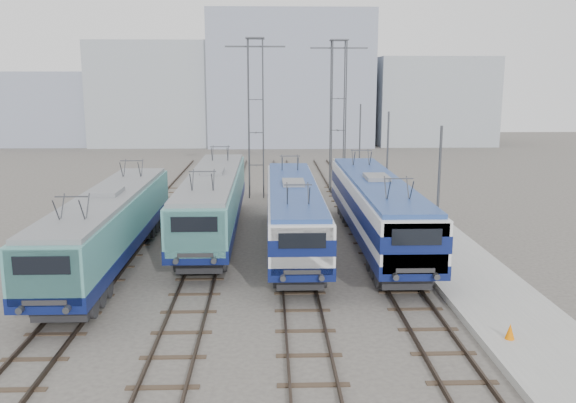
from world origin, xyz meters
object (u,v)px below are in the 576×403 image
Objects in this scene: locomotive_center_right at (293,209)px; locomotive_far_right at (376,205)px; locomotive_far_left at (108,224)px; mast_rear at (360,146)px; safety_cone at (510,331)px; catenary_tower_west at (256,111)px; mast_mid at (387,166)px; locomotive_center_left at (213,199)px; mast_front at (438,203)px; catenary_tower_east at (338,110)px.

locomotive_far_right reaches higher than locomotive_center_right.
mast_rear is (15.35, 22.11, 1.28)m from locomotive_far_left.
catenary_tower_west is at bearing 108.37° from safety_cone.
catenary_tower_west is at bearing 137.07° from mast_mid.
locomotive_center_right is at bearing -175.82° from locomotive_far_right.
mast_rear is (1.85, 18.78, 1.16)m from locomotive_far_right.
locomotive_far_left is 13.90m from locomotive_far_right.
locomotive_center_right is at bearing -31.14° from locomotive_center_left.
locomotive_far_right is 7.12m from mast_mid.
locomotive_far_right is 18.91m from mast_rear.
mast_rear is at bearing 55.23° from locomotive_far_left.
catenary_tower_west is at bearing 114.54° from locomotive_far_right.
locomotive_far_left is 1.03× the size of locomotive_center_right.
mast_rear is (0.00, 24.00, 0.00)m from mast_front.
catenary_tower_east is (8.75, 14.39, 4.36)m from locomotive_center_left.
locomotive_far_left is 19.83m from catenary_tower_west.
mast_rear is at bearing 84.37° from locomotive_far_right.
mast_mid reaches higher than locomotive_center_left.
locomotive_far_right is 13.10m from safety_cone.
locomotive_far_left is at bearing -166.15° from locomotive_far_right.
locomotive_center_right is 1.44× the size of catenary_tower_east.
mast_mid is at bearing -42.93° from catenary_tower_west.
catenary_tower_west is 1.00× the size of catenary_tower_east.
catenary_tower_west is 22.00m from mast_front.
mast_mid is 19.76m from safety_cone.
catenary_tower_west is at bearing -162.90° from catenary_tower_east.
mast_mid is at bearing 33.37° from locomotive_far_left.
mast_mid is (8.60, -8.00, -3.14)m from catenary_tower_west.
catenary_tower_west is 1.71× the size of mast_mid.
catenary_tower_west is (2.25, 12.39, 4.36)m from locomotive_center_left.
mast_front reaches higher than locomotive_center_left.
mast_front reaches higher than safety_cone.
catenary_tower_west is 6.80m from catenary_tower_east.
locomotive_far_left is 18.55m from safety_cone.
locomotive_center_left is 33.19× the size of safety_cone.
locomotive_center_right is at bearing 119.01° from safety_cone.
locomotive_far_left is 26.95m from mast_rear.
mast_rear is (2.10, 2.00, -3.14)m from catenary_tower_east.
mast_rear is (6.35, 19.11, 1.28)m from locomotive_center_right.
mast_rear is at bearing 71.62° from locomotive_center_right.
locomotive_center_right is 2.47× the size of mast_mid.
locomotive_far_right reaches higher than safety_cone.
locomotive_far_right is 17.33m from catenary_tower_east.
locomotive_far_right is (4.50, 0.33, 0.12)m from locomotive_center_right.
catenary_tower_east is (6.50, 2.00, 0.00)m from catenary_tower_west.
locomotive_center_left is at bearing 51.80° from locomotive_far_left.
mast_rear is (10.85, 16.39, 1.22)m from locomotive_center_left.
catenary_tower_east is at bearing 95.11° from safety_cone.
locomotive_far_left is 1.48× the size of catenary_tower_west.
mast_mid is (15.35, 10.11, 1.28)m from locomotive_far_left.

